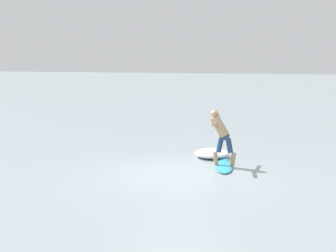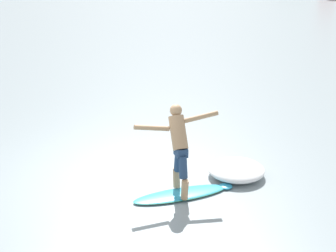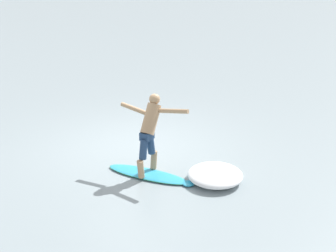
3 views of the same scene
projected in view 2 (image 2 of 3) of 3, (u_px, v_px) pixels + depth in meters
The scene contains 4 objects.
ground_plane at pixel (111, 176), 11.04m from camera, with size 200.00×200.00×0.00m, color gray.
surfboard at pixel (182, 194), 10.27m from camera, with size 1.98×0.90×0.20m.
surfer at pixel (179, 142), 10.02m from camera, with size 1.57×0.78×1.61m.
wave_foam_at_tail at pixel (236, 170), 10.99m from camera, with size 1.56×1.56×0.27m.
Camera 2 is at (-0.14, -10.00, 4.90)m, focal length 60.00 mm.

